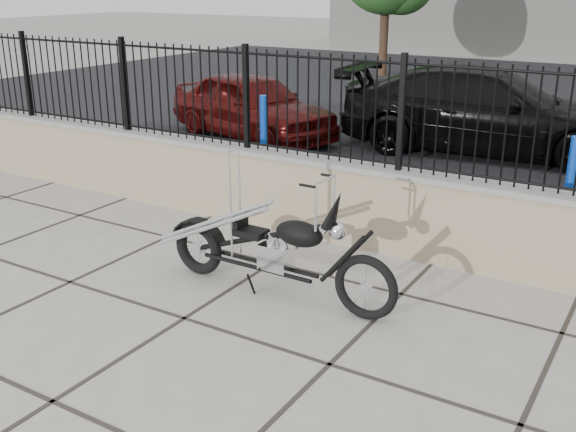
# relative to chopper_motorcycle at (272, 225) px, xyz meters

# --- Properties ---
(ground_plane) EXTENTS (90.00, 90.00, 0.00)m
(ground_plane) POSITION_rel_chopper_motorcycle_xyz_m (-0.40, -0.86, -0.72)
(ground_plane) COLOR #99968E
(ground_plane) RESTS_ON ground
(parking_lot) EXTENTS (30.00, 30.00, 0.00)m
(parking_lot) POSITION_rel_chopper_motorcycle_xyz_m (-0.40, 11.64, -0.72)
(parking_lot) COLOR black
(parking_lot) RESTS_ON ground
(retaining_wall) EXTENTS (14.00, 0.36, 0.96)m
(retaining_wall) POSITION_rel_chopper_motorcycle_xyz_m (-0.40, 1.64, -0.24)
(retaining_wall) COLOR gray
(retaining_wall) RESTS_ON ground_plane
(iron_fence) EXTENTS (14.00, 0.08, 1.20)m
(iron_fence) POSITION_rel_chopper_motorcycle_xyz_m (-0.40, 1.64, 0.84)
(iron_fence) COLOR black
(iron_fence) RESTS_ON retaining_wall
(chopper_motorcycle) EXTENTS (2.40, 0.44, 1.44)m
(chopper_motorcycle) POSITION_rel_chopper_motorcycle_xyz_m (0.00, 0.00, 0.00)
(chopper_motorcycle) COLOR black
(chopper_motorcycle) RESTS_ON ground_plane
(car_red) EXTENTS (4.01, 2.51, 1.27)m
(car_red) POSITION_rel_chopper_motorcycle_xyz_m (-4.02, 5.59, -0.08)
(car_red) COLOR #460B0A
(car_red) RESTS_ON parking_lot
(car_black) EXTENTS (5.31, 2.59, 1.49)m
(car_black) POSITION_rel_chopper_motorcycle_xyz_m (0.14, 6.78, 0.03)
(car_black) COLOR black
(car_black) RESTS_ON parking_lot
(bollard_a) EXTENTS (0.17, 0.17, 1.11)m
(bollard_a) POSITION_rel_chopper_motorcycle_xyz_m (-2.88, 4.26, -0.16)
(bollard_a) COLOR #0C44B5
(bollard_a) RESTS_ON ground_plane
(bollard_b) EXTENTS (0.14, 0.14, 1.11)m
(bollard_b) POSITION_rel_chopper_motorcycle_xyz_m (2.08, 3.67, -0.16)
(bollard_b) COLOR blue
(bollard_b) RESTS_ON ground_plane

